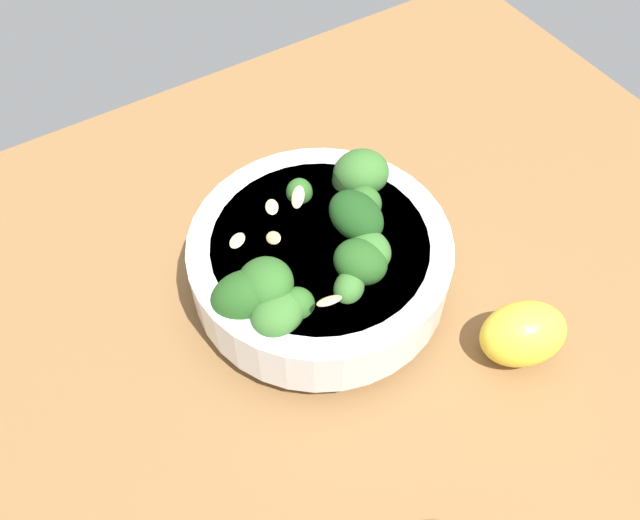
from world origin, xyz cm
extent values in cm
cube|color=brown|center=(0.00, 0.00, -2.10)|extent=(71.31, 71.31, 4.20)
cylinder|color=white|center=(4.67, -5.93, 0.78)|extent=(11.00, 11.00, 1.56)
cylinder|color=white|center=(4.67, -5.93, 3.91)|extent=(20.00, 20.00, 4.69)
cylinder|color=silver|center=(4.67, -5.93, 5.85)|extent=(16.42, 16.42, 0.80)
cylinder|color=#2F662B|center=(2.24, -3.05, 5.02)|extent=(1.54, 1.73, 1.77)
ellipsoid|color=#386B2B|center=(2.24, -3.05, 6.77)|extent=(3.38, 4.00, 3.32)
cylinder|color=#589D47|center=(10.21, -4.28, 5.16)|extent=(2.17, 2.07, 1.30)
ellipsoid|color=#2D6023|center=(10.21, -4.28, 6.97)|extent=(5.76, 6.17, 5.54)
cylinder|color=#589D47|center=(-0.24, -7.10, 5.09)|extent=(1.64, 1.65, 1.56)
ellipsoid|color=#2D6023|center=(-0.24, -7.10, 6.60)|extent=(3.76, 3.79, 3.32)
cylinder|color=#3C7A32|center=(3.43, -2.41, 5.36)|extent=(1.50, 1.63, 1.18)
ellipsoid|color=#23511C|center=(3.43, -2.41, 6.90)|extent=(5.81, 5.70, 4.17)
cylinder|color=#589D47|center=(-0.91, -10.07, 4.45)|extent=(1.78, 1.85, 1.67)
ellipsoid|color=black|center=(-0.91, -10.07, 6.16)|extent=(4.82, 5.01, 4.51)
cylinder|color=#2F662B|center=(9.05, -2.00, 4.63)|extent=(1.05, 1.32, 1.67)
ellipsoid|color=#2D6023|center=(9.05, -2.00, 6.21)|extent=(3.54, 3.33, 3.77)
cylinder|color=#4A8F3C|center=(10.43, -2.10, 4.44)|extent=(2.37, 2.00, 2.06)
ellipsoid|color=#386B2B|center=(10.43, -2.10, 6.37)|extent=(5.45, 5.64, 3.82)
cylinder|color=#589D47|center=(3.51, -10.92, 5.25)|extent=(1.26, 1.35, 1.04)
ellipsoid|color=#2D6023|center=(3.51, -10.92, 6.39)|extent=(3.17, 3.21, 3.02)
cylinder|color=#589D47|center=(11.79, -4.46, 4.75)|extent=(2.11, 2.03, 1.15)
ellipsoid|color=#23511C|center=(11.79, -4.46, 6.51)|extent=(6.57, 5.82, 5.04)
cylinder|color=#589D47|center=(5.12, -1.28, 4.80)|extent=(1.40, 1.50, 1.75)
ellipsoid|color=#386B2B|center=(5.12, -1.28, 6.31)|extent=(3.99, 3.71, 3.17)
cylinder|color=#3C7A32|center=(1.85, -5.44, 6.19)|extent=(1.74, 1.65, 1.55)
ellipsoid|color=#194216|center=(1.85, -5.44, 7.96)|extent=(4.74, 5.85, 4.52)
cylinder|color=#2F662B|center=(-1.72, -10.07, 4.48)|extent=(2.31, 2.24, 1.71)
ellipsoid|color=#386B2B|center=(-1.72, -10.07, 6.45)|extent=(4.82, 5.83, 5.34)
cylinder|color=#589D47|center=(12.04, -5.03, 4.25)|extent=(1.77, 1.57, 1.65)
ellipsoid|color=#23511C|center=(12.04, -5.03, 5.83)|extent=(4.54, 4.27, 3.66)
ellipsoid|color=#DBBC84|center=(10.43, -7.73, 8.26)|extent=(1.99, 2.00, 0.71)
ellipsoid|color=#DBBC84|center=(9.60, -3.44, 6.74)|extent=(1.94, 2.00, 0.91)
ellipsoid|color=#DBBC84|center=(6.35, -10.20, 7.04)|extent=(1.65, 2.07, 0.56)
ellipsoid|color=#DBBC84|center=(7.86, -7.21, 7.45)|extent=(1.12, 1.98, 1.40)
ellipsoid|color=#DBBC84|center=(4.79, -8.85, 8.52)|extent=(1.85, 2.00, 1.25)
ellipsoid|color=#DBBC84|center=(7.60, 0.02, 8.27)|extent=(1.94, 1.30, 0.70)
ellipsoid|color=yellow|center=(-5.09, 6.79, 2.56)|extent=(7.65, 6.44, 5.11)
camera|label=1|loc=(21.11, 20.86, 45.87)|focal=38.16mm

